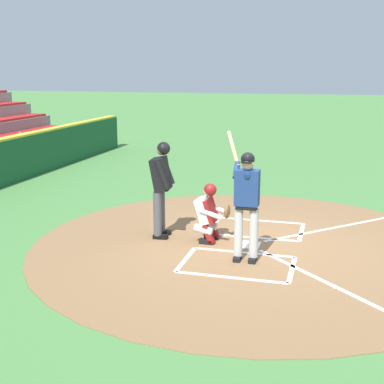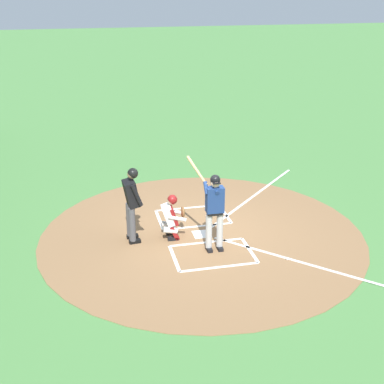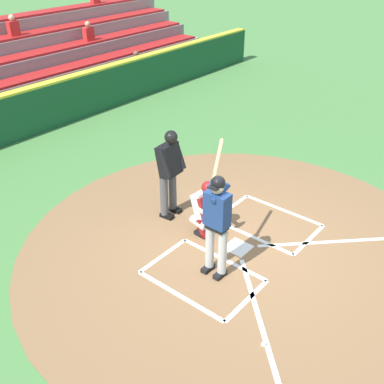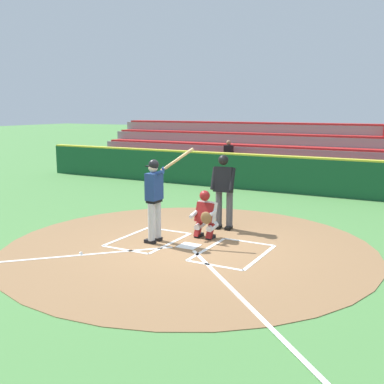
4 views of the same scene
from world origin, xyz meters
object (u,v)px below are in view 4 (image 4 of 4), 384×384
batter (155,194)px  plate_umpire (224,187)px  catcher (205,214)px  baseball (81,253)px

batter → plate_umpire: 1.98m
catcher → baseball: size_ratio=15.27×
batter → baseball: 2.03m
batter → baseball: size_ratio=28.76×
batter → plate_umpire: size_ratio=1.14×
plate_umpire → batter: bearing=64.3°
plate_umpire → baseball: bearing=62.5°
plate_umpire → catcher: bearing=88.8°
batter → catcher: 1.28m
batter → plate_umpire: batter is taller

